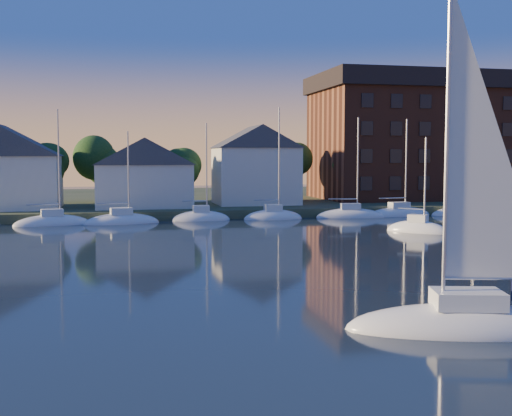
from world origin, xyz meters
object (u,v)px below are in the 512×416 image
object	(u,v)px
clubhouse_centre	(143,172)
condo_block	(424,136)
clubhouse_east	(256,164)
drifting_sailboat_right	(418,231)
hero_sailboat	(471,316)
clubhouse_west	(0,166)

from	to	relation	value
clubhouse_centre	condo_block	distance (m)	41.05
clubhouse_east	drifting_sailboat_right	bearing A→B (deg)	-68.07
clubhouse_east	hero_sailboat	distance (m)	55.98
clubhouse_west	clubhouse_east	world-z (taller)	clubhouse_east
clubhouse_west	clubhouse_east	xyz separation A→B (m)	(30.00, 1.00, 0.07)
clubhouse_west	condo_block	bearing A→B (deg)	7.07
condo_block	drifting_sailboat_right	world-z (taller)	condo_block
clubhouse_centre	condo_block	world-z (taller)	condo_block
clubhouse_west	clubhouse_centre	world-z (taller)	clubhouse_west
clubhouse_west	clubhouse_centre	distance (m)	16.05
hero_sailboat	drifting_sailboat_right	distance (m)	33.81
clubhouse_east	hero_sailboat	size ratio (longest dim) A/B	0.69
clubhouse_centre	hero_sailboat	bearing A→B (deg)	-78.85
clubhouse_west	clubhouse_east	distance (m)	30.02
clubhouse_east	drifting_sailboat_right	size ratio (longest dim) A/B	1.07
clubhouse_centre	clubhouse_east	size ratio (longest dim) A/B	1.10
condo_block	clubhouse_east	bearing A→B (deg)	-167.11
clubhouse_west	condo_block	xyz separation A→B (m)	(56.00, 6.95, 3.86)
clubhouse_centre	condo_block	size ratio (longest dim) A/B	0.37
condo_block	drifting_sailboat_right	bearing A→B (deg)	-117.87
drifting_sailboat_right	condo_block	bearing A→B (deg)	107.30
drifting_sailboat_right	hero_sailboat	bearing A→B (deg)	-68.02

